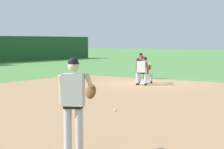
{
  "coord_description": "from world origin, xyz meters",
  "views": [
    {
      "loc": [
        -19.03,
        -10.8,
        2.17
      ],
      "look_at": [
        -8.94,
        -4.0,
        1.22
      ],
      "focal_mm": 70.0,
      "sensor_mm": 36.0,
      "label": 1
    }
  ],
  "objects_px": {
    "umpire": "(141,65)",
    "baserunner": "(142,69)",
    "first_base_bag": "(145,83)",
    "baseball": "(115,110)",
    "first_baseman": "(145,69)",
    "pitcher": "(75,100)"
  },
  "relations": [
    {
      "from": "first_base_bag",
      "to": "baseball",
      "type": "distance_m",
      "value": 8.7
    },
    {
      "from": "umpire",
      "to": "first_baseman",
      "type": "bearing_deg",
      "value": -144.84
    },
    {
      "from": "first_base_bag",
      "to": "umpire",
      "type": "relative_size",
      "value": 0.26
    },
    {
      "from": "baserunner",
      "to": "umpire",
      "type": "bearing_deg",
      "value": 30.74
    },
    {
      "from": "pitcher",
      "to": "baseball",
      "type": "bearing_deg",
      "value": 25.39
    },
    {
      "from": "pitcher",
      "to": "umpire",
      "type": "bearing_deg",
      "value": 25.96
    },
    {
      "from": "first_baseman",
      "to": "pitcher",
      "type": "bearing_deg",
      "value": -155.76
    },
    {
      "from": "first_base_bag",
      "to": "pitcher",
      "type": "relative_size",
      "value": 0.2
    },
    {
      "from": "pitcher",
      "to": "first_baseman",
      "type": "xyz_separation_m",
      "value": [
        12.89,
        5.8,
        -0.33
      ]
    },
    {
      "from": "baseball",
      "to": "baserunner",
      "type": "distance_m",
      "value": 7.97
    },
    {
      "from": "baseball",
      "to": "first_baseman",
      "type": "relative_size",
      "value": 0.06
    },
    {
      "from": "baserunner",
      "to": "first_baseman",
      "type": "bearing_deg",
      "value": 18.47
    },
    {
      "from": "umpire",
      "to": "baserunner",
      "type": "bearing_deg",
      "value": -149.26
    },
    {
      "from": "baseball",
      "to": "pitcher",
      "type": "xyz_separation_m",
      "value": [
        -4.74,
        -2.25,
        1.02
      ]
    },
    {
      "from": "first_base_bag",
      "to": "baserunner",
      "type": "distance_m",
      "value": 1.08
    },
    {
      "from": "first_base_bag",
      "to": "baseball",
      "type": "bearing_deg",
      "value": -156.59
    },
    {
      "from": "baseball",
      "to": "baserunner",
      "type": "relative_size",
      "value": 0.05
    },
    {
      "from": "pitcher",
      "to": "first_baseman",
      "type": "bearing_deg",
      "value": 24.24
    },
    {
      "from": "baseball",
      "to": "umpire",
      "type": "bearing_deg",
      "value": 26.21
    },
    {
      "from": "first_base_bag",
      "to": "first_baseman",
      "type": "height_order",
      "value": "first_baseman"
    },
    {
      "from": "first_baseman",
      "to": "baserunner",
      "type": "relative_size",
      "value": 0.92
    },
    {
      "from": "first_base_bag",
      "to": "baseball",
      "type": "xyz_separation_m",
      "value": [
        -7.99,
        -3.46,
        -0.01
      ]
    }
  ]
}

